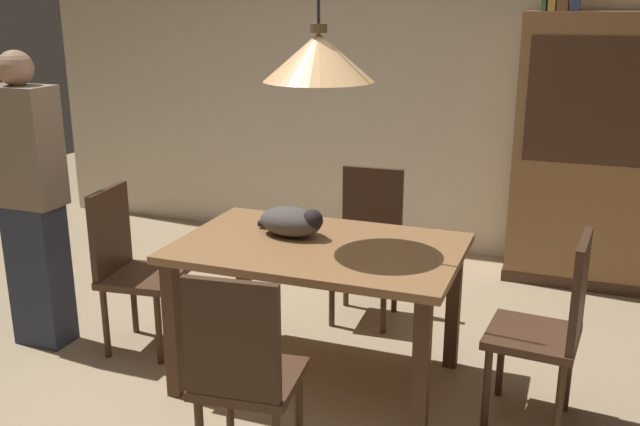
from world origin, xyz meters
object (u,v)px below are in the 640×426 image
Objects in this scene: chair_far_back at (368,237)px; pendant_lamp at (319,57)px; chair_right_side at (552,323)px; chair_left_side at (129,262)px; hutch_bookcase at (598,158)px; person_standing at (31,202)px; chair_near_front at (243,370)px; cat_sleeping at (292,221)px; dining_table at (319,263)px.

pendant_lamp reaches higher than chair_far_back.
chair_left_side is at bearing -179.94° from chair_right_side.
hutch_bookcase is at bearing 56.70° from pendant_lamp.
chair_left_side is at bearing -140.77° from hutch_bookcase.
person_standing is (-2.94, -2.10, -0.05)m from hutch_bookcase.
chair_near_front reaches higher than cat_sleeping.
hutch_bookcase is (1.29, 1.97, 0.24)m from dining_table.
chair_left_side is 0.56× the size of person_standing.
person_standing is at bearing -175.23° from pendant_lamp.
hutch_bookcase is (1.47, 1.88, 0.06)m from cat_sleeping.
chair_far_back reaches higher than cat_sleeping.
chair_left_side is 1.00× the size of chair_near_front.
chair_right_side and chair_near_front have the same top height.
hutch_bookcase is 3.61m from person_standing.
chair_far_back reaches higher than dining_table.
person_standing is (-1.66, 0.74, 0.33)m from chair_near_front.
chair_right_side is 1.44m from chair_far_back.
chair_far_back is at bearing 31.72° from person_standing.
person_standing is (-1.47, -0.22, 0.01)m from cat_sleeping.
chair_near_front is 1.84m from person_standing.
chair_right_side is 0.72× the size of pendant_lamp.
chair_near_front and chair_far_back have the same top height.
pendant_lamp is (0.00, -0.88, 1.15)m from chair_far_back.
chair_far_back is at bearing 141.99° from chair_right_side.
chair_far_back is 0.50× the size of hutch_bookcase.
chair_near_front is (0.01, -0.88, -0.14)m from dining_table.
chair_right_side is 0.56× the size of person_standing.
chair_left_side is 0.63m from person_standing.
pendant_lamp reaches higher than chair_left_side.
chair_far_back is at bearing 77.91° from cat_sleeping.
dining_table is 1.51× the size of chair_right_side.
chair_far_back is at bearing 38.28° from chair_left_side.
pendant_lamp is 0.78× the size of person_standing.
dining_table is 3.57× the size of cat_sleeping.
chair_right_side is 1.42m from chair_near_front.
dining_table is 0.84× the size of person_standing.
hutch_bookcase reaches higher than person_standing.
chair_left_side and chair_near_front have the same top height.
chair_near_front is at bearing -89.46° from pendant_lamp.
chair_right_side is 1.61m from pendant_lamp.
chair_near_front is at bearing -24.09° from person_standing.
chair_right_side and chair_far_back have the same top height.
chair_near_front is 1.45m from pendant_lamp.
person_standing reaches higher than dining_table.
hutch_bookcase is (1.28, 2.84, 0.38)m from chair_near_front.
chair_left_side is 1.43m from chair_near_front.
hutch_bookcase is at bearing 35.60° from person_standing.
chair_right_side and chair_left_side have the same top height.
cat_sleeping is at bearing 8.50° from person_standing.
chair_left_side is at bearing 13.92° from person_standing.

